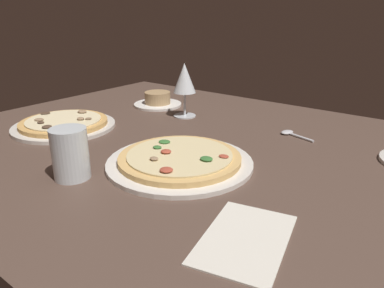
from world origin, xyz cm
name	(u,v)px	position (x,y,z in cm)	size (l,w,h in cm)	color
dining_table	(203,155)	(0.00, 0.00, 2.00)	(150.00, 110.00, 4.00)	brown
pizza_main	(180,160)	(2.18, -11.95, 5.16)	(33.12, 33.12, 3.33)	silver
pizza_side	(64,124)	(-42.28, -11.71, 5.18)	(29.65, 29.65, 3.36)	silver
ramekin_on_saucer	(158,100)	(-38.16, 24.66, 5.91)	(17.20, 17.20, 5.00)	white
wine_glass_far	(184,80)	(-21.57, 19.62, 15.88)	(7.26, 7.26, 17.30)	silver
water_glass	(71,156)	(-11.42, -30.71, 8.76)	(7.50, 7.50, 10.76)	silver
paper_menu	(245,239)	(28.32, -28.00, 4.15)	(12.37, 19.16, 0.30)	silver
spoon	(291,133)	(13.67, 22.94, 4.46)	(10.50, 5.16, 1.00)	silver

